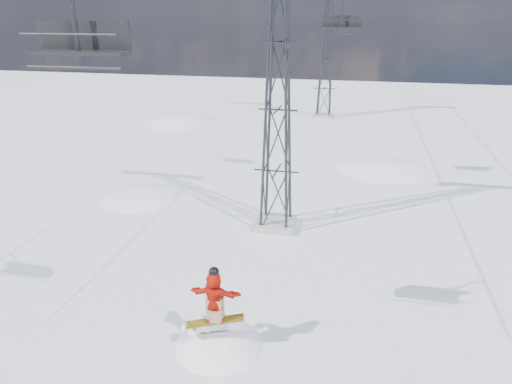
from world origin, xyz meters
TOP-DOWN VIEW (x-y plane):
  - ground at (0.00, 0.00)m, footprint 120.00×120.00m
  - snow_terrain at (-4.77, 21.24)m, footprint 39.00×37.00m
  - lift_tower_near at (0.80, 8.00)m, footprint 5.20×1.80m
  - lift_tower_far at (0.80, 33.00)m, footprint 5.20×1.80m
  - lift_chair_near at (-1.40, -2.44)m, footprint 2.08×0.60m
  - lift_chair_mid at (3.00, 13.09)m, footprint 1.99×0.57m

SIDE VIEW (x-z plane):
  - snow_terrain at x=-4.77m, z-range -20.59..1.41m
  - ground at x=0.00m, z-range 0.00..0.00m
  - lift_tower_near at x=0.80m, z-range -0.24..11.18m
  - lift_tower_far at x=0.80m, z-range -0.24..11.18m
  - lift_chair_near at x=-1.40m, z-range 7.49..10.07m
  - lift_chair_mid at x=3.00m, z-range 7.65..10.11m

